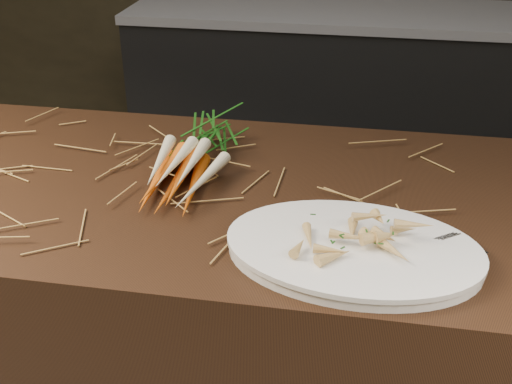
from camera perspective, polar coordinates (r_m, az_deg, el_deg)
main_counter at (r=1.58m, az=-10.74°, el=-13.47°), size 2.40×0.70×0.90m
back_counter at (r=3.16m, az=6.21°, el=8.48°), size 1.82×0.62×0.84m
straw_bedding at (r=1.32m, az=-12.51°, el=1.53°), size 1.40×0.60×0.02m
root_veg_bunch at (r=1.34m, az=-5.76°, el=3.89°), size 0.16×0.44×0.08m
serving_platter at (r=1.06m, az=8.61°, el=-5.29°), size 0.43×0.30×0.02m
roasted_veg_heap at (r=1.04m, az=8.74°, el=-3.74°), size 0.21×0.16×0.05m
serving_fork at (r=1.04m, az=16.65°, el=-6.20°), size 0.13×0.10×0.00m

